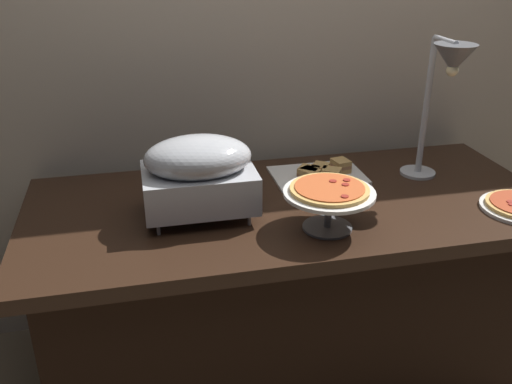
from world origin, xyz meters
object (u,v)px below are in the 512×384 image
(chafing_dish, at_px, (199,173))
(sauce_cup_near, at_px, (211,176))
(heat_lamp, at_px, (447,75))
(pizza_plate_center, at_px, (329,195))
(sandwich_platter, at_px, (320,173))

(chafing_dish, bearing_deg, sauce_cup_near, 74.44)
(heat_lamp, bearing_deg, sauce_cup_near, 164.02)
(heat_lamp, bearing_deg, chafing_dish, -176.38)
(heat_lamp, height_order, pizza_plate_center, heat_lamp)
(heat_lamp, distance_m, sauce_cup_near, 0.95)
(pizza_plate_center, height_order, sauce_cup_near, pizza_plate_center)
(chafing_dish, xyz_separation_m, heat_lamp, (0.90, 0.06, 0.27))
(sandwich_platter, bearing_deg, heat_lamp, -21.33)
(chafing_dish, xyz_separation_m, sauce_cup_near, (0.08, 0.29, -0.14))
(pizza_plate_center, bearing_deg, chafing_dish, 154.67)
(pizza_plate_center, distance_m, sandwich_platter, 0.43)
(heat_lamp, relative_size, sandwich_platter, 1.52)
(sandwich_platter, height_order, sauce_cup_near, sandwich_platter)
(chafing_dish, height_order, sandwich_platter, chafing_dish)
(chafing_dish, xyz_separation_m, sandwich_platter, (0.50, 0.21, -0.14))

